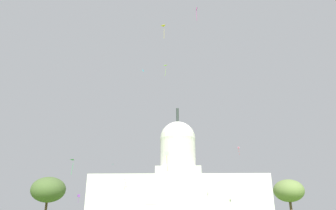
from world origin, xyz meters
TOP-DOWN VIEW (x-y plane):
  - capitol_building at (4.12, 172.74)m, footprint 112.07×23.70m
  - event_tent at (-2.32, 47.13)m, footprint 6.71×5.08m
  - tree_west_near at (-38.35, 77.54)m, footprint 15.35×15.69m
  - tree_east_near at (37.31, 72.84)m, footprint 9.23×10.39m
  - kite_black_low at (19.88, 144.23)m, footprint 0.57×1.12m
  - kite_lime_high at (0.39, 66.34)m, footprint 1.19×0.98m
  - kite_red_low at (-14.09, 82.94)m, footprint 0.88×1.19m
  - kite_white_low at (1.85, 34.05)m, footprint 0.89×0.75m
  - kite_pink_mid at (36.12, 134.11)m, footprint 1.00×1.01m
  - kite_turquoise_mid at (-32.21, 144.12)m, footprint 1.17×0.94m
  - kite_yellow_high at (0.16, 55.55)m, footprint 1.31×1.08m
  - kite_violet_low at (-39.02, 110.70)m, footprint 1.27×1.27m
  - kite_orange_low at (-21.79, 130.29)m, footprint 1.52×0.65m
  - kite_magenta_high at (9.25, 43.74)m, footprint 0.43×0.57m
  - kite_cyan_high at (-7.68, 70.88)m, footprint 0.49×0.69m
  - kite_green_low at (-22.02, 52.04)m, footprint 1.01×1.15m

SIDE VIEW (x-z plane):
  - event_tent at x=-2.32m, z-range 0.03..6.57m
  - tree_east_near at x=37.31m, z-range 2.51..14.20m
  - kite_violet_low at x=-39.02m, z-range 6.77..10.11m
  - tree_west_near at x=-38.35m, z-range 2.51..15.64m
  - kite_black_low at x=19.88m, z-range 7.83..12.75m
  - kite_red_low at x=-14.09m, z-range 10.48..13.93m
  - kite_white_low at x=1.85m, z-range 10.73..14.42m
  - kite_orange_low at x=-21.79m, z-range 11.33..14.45m
  - kite_green_low at x=-22.02m, z-range 12.38..16.13m
  - capitol_building at x=4.12m, z-range -14.59..54.26m
  - kite_turquoise_mid at x=-32.21m, z-range 26.36..26.49m
  - kite_pink_mid at x=36.12m, z-range 31.39..35.54m
  - kite_lime_high at x=0.39m, z-range 45.18..48.75m
  - kite_cyan_high at x=-7.68m, z-range 47.85..48.66m
  - kite_magenta_high at x=9.25m, z-range 49.77..53.90m
  - kite_yellow_high at x=0.16m, z-range 52.64..56.53m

